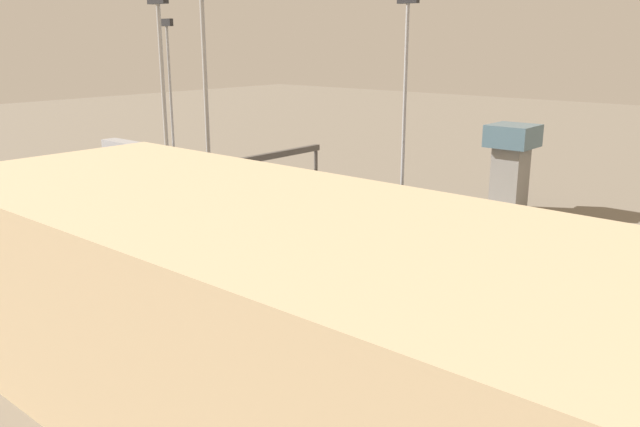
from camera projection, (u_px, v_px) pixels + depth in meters
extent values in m
plane|color=#756B5B|center=(320.00, 239.00, 77.42)|extent=(400.00, 400.00, 0.00)
cube|color=#3D3833|center=(370.00, 222.00, 84.74)|extent=(140.00, 2.80, 0.12)
cube|color=#3D3833|center=(346.00, 230.00, 81.07)|extent=(140.00, 2.80, 0.12)
cube|color=#4C443D|center=(320.00, 239.00, 77.41)|extent=(140.00, 2.80, 0.12)
cube|color=#3D3833|center=(292.00, 249.00, 73.74)|extent=(140.00, 2.80, 0.12)
cube|color=#4C443D|center=(260.00, 260.00, 70.07)|extent=(140.00, 2.80, 0.12)
cube|color=#A8AAB2|center=(545.00, 237.00, 69.50)|extent=(23.00, 3.00, 5.00)
cube|color=#285193|center=(545.00, 239.00, 69.57)|extent=(22.40, 3.06, 0.36)
cube|color=#A8AAB2|center=(364.00, 201.00, 84.71)|extent=(23.00, 3.00, 5.00)
cube|color=#285193|center=(364.00, 205.00, 84.85)|extent=(22.40, 3.06, 0.36)
cube|color=#A8AAB2|center=(238.00, 177.00, 99.91)|extent=(23.00, 3.00, 5.00)
cube|color=#285193|center=(238.00, 179.00, 100.00)|extent=(22.40, 3.06, 0.36)
cube|color=#A8AAB2|center=(145.00, 159.00, 115.12)|extent=(23.00, 3.00, 5.00)
cube|color=#285193|center=(146.00, 161.00, 115.21)|extent=(22.40, 3.06, 0.36)
cube|color=#A8AAB2|center=(506.00, 244.00, 67.19)|extent=(23.00, 3.00, 5.00)
cube|color=#285193|center=(505.00, 250.00, 67.38)|extent=(22.40, 3.06, 0.36)
cube|color=maroon|center=(536.00, 270.00, 60.24)|extent=(18.00, 3.00, 4.40)
cube|color=#B7BABF|center=(351.00, 230.00, 73.96)|extent=(23.00, 3.00, 3.80)
cube|color=black|center=(351.00, 231.00, 73.98)|extent=(22.40, 3.06, 0.36)
cube|color=#B7BABF|center=(212.00, 198.00, 89.16)|extent=(23.00, 3.00, 3.80)
cube|color=black|center=(212.00, 200.00, 89.26)|extent=(22.40, 3.06, 0.36)
cube|color=#B7BABF|center=(114.00, 175.00, 104.37)|extent=(23.00, 3.00, 3.80)
cube|color=black|center=(114.00, 176.00, 104.42)|extent=(22.40, 3.06, 0.36)
cube|color=#B7BABF|center=(634.00, 312.00, 50.25)|extent=(23.00, 3.00, 5.00)
cube|color=#B7BABF|center=(379.00, 249.00, 65.46)|extent=(23.00, 3.00, 5.00)
cube|color=#B7BABF|center=(220.00, 210.00, 80.67)|extent=(23.00, 3.00, 5.00)
cube|color=#B7BABF|center=(112.00, 183.00, 95.87)|extent=(23.00, 3.00, 5.00)
cylinder|color=#9EA0A5|center=(171.00, 103.00, 110.84)|extent=(0.44, 0.44, 25.19)
cube|color=#262628|center=(166.00, 22.00, 107.42)|extent=(2.80, 0.70, 1.20)
cylinder|color=#9EA0A5|center=(166.00, 131.00, 71.12)|extent=(0.44, 0.44, 26.62)
cylinder|color=#9EA0A5|center=(404.00, 117.00, 81.78)|extent=(0.44, 0.44, 27.25)
cylinder|color=#9EA0A5|center=(208.00, 133.00, 67.44)|extent=(0.44, 0.44, 27.28)
cylinder|color=#4C4742|center=(316.00, 178.00, 92.27)|extent=(0.50, 0.50, 8.00)
cylinder|color=#4C4742|center=(178.00, 211.00, 74.52)|extent=(0.50, 0.50, 8.00)
cube|color=#4C4742|center=(253.00, 159.00, 82.26)|extent=(0.70, 25.00, 0.80)
cube|color=tan|center=(282.00, 320.00, 38.95)|extent=(56.01, 20.45, 13.55)
cube|color=gray|center=(510.00, 179.00, 89.53)|extent=(4.00, 4.00, 8.94)
cube|color=slate|center=(513.00, 136.00, 87.99)|extent=(6.00, 6.00, 3.00)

